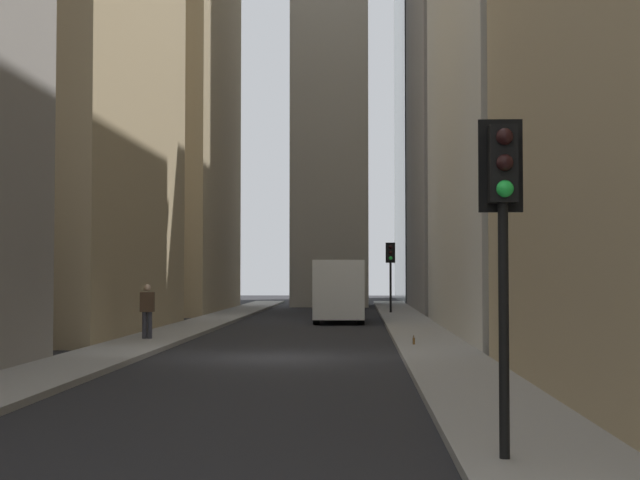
# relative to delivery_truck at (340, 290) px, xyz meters

# --- Properties ---
(ground_plane) EXTENTS (135.00, 135.00, 0.00)m
(ground_plane) POSITION_rel_delivery_truck_xyz_m (-17.86, 1.40, -1.46)
(ground_plane) COLOR black
(sidewalk_right) EXTENTS (90.00, 2.20, 0.14)m
(sidewalk_right) POSITION_rel_delivery_truck_xyz_m (-17.86, 5.90, -1.39)
(sidewalk_right) COLOR gray
(sidewalk_right) RESTS_ON ground_plane
(sidewalk_left) EXTENTS (90.00, 2.20, 0.14)m
(sidewalk_left) POSITION_rel_delivery_truck_xyz_m (-17.86, -3.10, -1.39)
(sidewalk_left) COLOR gray
(sidewalk_left) RESTS_ON ground_plane
(building_left_far) EXTENTS (18.71, 10.00, 27.39)m
(building_left_far) POSITION_rel_delivery_truck_xyz_m (12.97, -9.20, 12.23)
(building_left_far) COLOR gray
(building_left_far) RESTS_ON ground_plane
(building_right_far) EXTENTS (14.64, 10.00, 27.63)m
(building_right_far) POSITION_rel_delivery_truck_xyz_m (10.51, 12.00, 12.35)
(building_right_far) COLOR #9E8966
(building_right_far) RESTS_ON ground_plane
(church_spire) EXTENTS (5.75, 5.75, 35.92)m
(church_spire) POSITION_rel_delivery_truck_xyz_m (20.11, 1.09, 17.25)
(church_spire) COLOR #A8A091
(church_spire) RESTS_ON ground_plane
(delivery_truck) EXTENTS (6.46, 2.25, 2.84)m
(delivery_truck) POSITION_rel_delivery_truck_xyz_m (0.00, 0.00, 0.00)
(delivery_truck) COLOR silver
(delivery_truck) RESTS_ON ground_plane
(sedan_black) EXTENTS (4.30, 1.78, 1.42)m
(sedan_black) POSITION_rel_delivery_truck_xyz_m (7.24, 0.00, -0.80)
(sedan_black) COLOR black
(sedan_black) RESTS_ON ground_plane
(traffic_light_foreground) EXTENTS (0.43, 0.52, 3.94)m
(traffic_light_foreground) POSITION_rel_delivery_truck_xyz_m (-31.61, -2.54, 1.58)
(traffic_light_foreground) COLOR black
(traffic_light_foreground) RESTS_ON sidewalk_left
(traffic_light_midblock) EXTENTS (0.43, 0.52, 3.79)m
(traffic_light_midblock) POSITION_rel_delivery_truck_xyz_m (7.01, -2.60, 1.46)
(traffic_light_midblock) COLOR black
(traffic_light_midblock) RESTS_ON sidewalk_left
(pedestrian) EXTENTS (0.26, 0.44, 1.77)m
(pedestrian) POSITION_rel_delivery_truck_xyz_m (-12.92, 6.01, -0.36)
(pedestrian) COLOR #33333D
(pedestrian) RESTS_ON sidewalk_right
(discarded_bottle) EXTENTS (0.07, 0.07, 0.27)m
(discarded_bottle) POSITION_rel_delivery_truck_xyz_m (-14.99, -2.51, -1.21)
(discarded_bottle) COLOR brown
(discarded_bottle) RESTS_ON sidewalk_left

